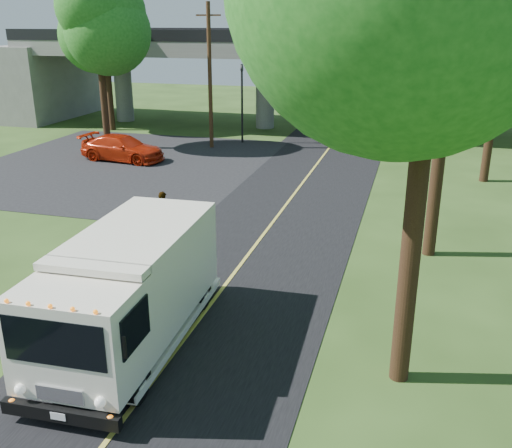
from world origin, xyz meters
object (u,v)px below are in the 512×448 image
at_px(utility_pole, 210,76).
at_px(pedestrian, 163,213).
at_px(tree_left_far, 105,27).
at_px(red_sedan, 123,148).
at_px(step_van, 130,288).
at_px(tree_left_lot, 98,20).
at_px(tree_right_far, 512,11).
at_px(traffic_signal, 242,95).

relative_size(utility_pole, pedestrian, 5.22).
height_order(tree_left_far, red_sedan, tree_left_far).
height_order(tree_left_far, step_van, tree_left_far).
bearing_deg(pedestrian, tree_left_lot, -48.41).
xyz_separation_m(tree_right_far, pedestrian, (-13.01, -11.50, -7.44)).
relative_size(tree_left_lot, step_van, 1.47).
relative_size(tree_left_far, step_van, 1.38).
xyz_separation_m(step_van, red_sedan, (-10.16, 18.43, -0.86)).
height_order(utility_pole, tree_right_far, tree_right_far).
bearing_deg(tree_left_lot, tree_right_far, -4.97).
bearing_deg(tree_left_lot, pedestrian, -53.48).
relative_size(utility_pole, tree_left_lot, 0.86).
bearing_deg(utility_pole, step_van, -74.84).
relative_size(traffic_signal, utility_pole, 0.58).
height_order(tree_left_far, pedestrian, tree_left_far).
xyz_separation_m(traffic_signal, red_sedan, (-5.33, -6.92, -2.45)).
bearing_deg(utility_pole, pedestrian, -76.71).
xyz_separation_m(traffic_signal, step_van, (4.82, -25.35, -1.59)).
bearing_deg(utility_pole, tree_left_lot, -161.03).
bearing_deg(step_van, traffic_signal, 98.55).
height_order(utility_pole, step_van, utility_pole).
bearing_deg(utility_pole, tree_right_far, -14.00).
bearing_deg(pedestrian, step_van, 113.94).
height_order(traffic_signal, utility_pole, utility_pole).
xyz_separation_m(utility_pole, tree_left_far, (-9.29, 3.84, 2.86)).
bearing_deg(red_sedan, tree_left_far, 37.83).
xyz_separation_m(utility_pole, tree_right_far, (16.71, -4.16, 3.71)).
height_order(tree_right_far, red_sedan, tree_right_far).
bearing_deg(tree_left_far, step_van, -60.12).
xyz_separation_m(tree_right_far, tree_left_far, (-26.00, 8.00, -0.85)).
height_order(utility_pole, tree_left_lot, tree_left_lot).
xyz_separation_m(tree_left_lot, tree_left_far, (-3.00, 6.00, -0.45)).
relative_size(traffic_signal, tree_left_lot, 0.50).
distance_m(tree_left_far, step_van, 31.89).
xyz_separation_m(utility_pole, red_sedan, (-3.83, -4.92, -3.85)).
relative_size(tree_right_far, tree_left_lot, 1.05).
height_order(traffic_signal, red_sedan, traffic_signal).
height_order(tree_left_lot, pedestrian, tree_left_lot).
height_order(tree_right_far, step_van, tree_right_far).
relative_size(tree_left_far, pedestrian, 5.73).
bearing_deg(tree_right_far, traffic_signal, 157.93).
bearing_deg(step_van, tree_left_far, 117.65).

